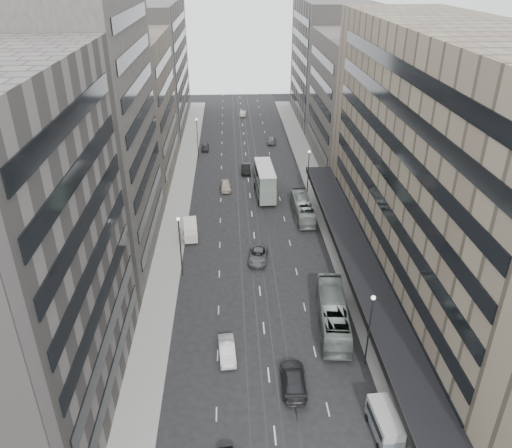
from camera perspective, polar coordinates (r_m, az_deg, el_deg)
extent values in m
plane|color=black|center=(55.11, 0.97, -12.48)|extent=(220.00, 220.00, 0.00)
cube|color=gray|center=(88.33, 7.08, 3.85)|extent=(4.00, 125.00, 0.15)
cube|color=gray|center=(87.46, -8.63, 3.50)|extent=(4.00, 125.00, 0.15)
cube|color=gray|center=(59.38, 21.79, 5.44)|extent=(15.00, 60.00, 30.00)
cube|color=black|center=(61.01, 11.81, -4.08)|extent=(4.40, 60.00, 0.50)
cube|color=#433F3A|center=(99.94, 11.62, 13.59)|extent=(15.00, 28.00, 24.00)
cube|color=#68635E|center=(128.19, 8.46, 17.82)|extent=(15.00, 32.00, 28.00)
cube|color=#433F3A|center=(66.29, -19.31, 9.94)|extent=(15.00, 26.00, 34.00)
cube|color=#6F6556|center=(92.74, -14.74, 12.48)|extent=(15.00, 28.00, 25.00)
cube|color=#68635E|center=(124.20, -12.08, 17.21)|extent=(15.00, 38.00, 28.00)
cylinder|color=#262628|center=(50.29, 12.76, -12.00)|extent=(0.16, 0.16, 8.00)
sphere|color=silver|center=(47.82, 13.27, -8.21)|extent=(0.44, 0.44, 0.44)
cylinder|color=#262628|center=(84.16, 5.97, 5.58)|extent=(0.16, 0.16, 8.00)
sphere|color=silver|center=(82.70, 6.11, 8.21)|extent=(0.44, 0.44, 0.44)
cylinder|color=#262628|center=(62.85, -8.63, -2.75)|extent=(0.16, 0.16, 8.00)
sphere|color=silver|center=(60.89, -8.91, 0.57)|extent=(0.44, 0.44, 0.44)
cylinder|color=#262628|center=(102.16, -6.70, 9.59)|extent=(0.16, 0.16, 8.00)
sphere|color=silver|center=(100.96, -6.83, 11.80)|extent=(0.44, 0.44, 0.44)
imported|color=slate|center=(55.81, 8.75, -10.04)|extent=(4.04, 12.30, 3.36)
imported|color=gray|center=(78.25, 5.35, 1.80)|extent=(2.59, 10.62, 2.95)
cube|color=slate|center=(84.81, 1.02, 4.29)|extent=(3.12, 9.87, 2.49)
cube|color=slate|center=(83.90, 1.03, 5.75)|extent=(3.05, 9.47, 2.17)
cube|color=silver|center=(83.48, 1.04, 6.48)|extent=(3.12, 9.87, 0.13)
cylinder|color=black|center=(82.01, 0.34, 2.48)|extent=(0.35, 1.10, 1.08)
cylinder|color=black|center=(82.30, 2.22, 2.56)|extent=(0.35, 1.10, 1.08)
cylinder|color=black|center=(88.38, -0.12, 4.42)|extent=(0.35, 1.10, 1.08)
cylinder|color=black|center=(88.65, 1.63, 4.49)|extent=(0.35, 1.10, 1.08)
cube|color=#5B6063|center=(46.64, 14.43, -21.46)|extent=(2.18, 4.64, 1.18)
cube|color=#A4A49F|center=(45.86, 14.59, -20.59)|extent=(2.14, 4.55, 0.93)
cylinder|color=black|center=(45.93, 13.80, -23.52)|extent=(0.23, 0.68, 0.67)
cylinder|color=black|center=(46.51, 16.19, -23.07)|extent=(0.23, 0.68, 0.67)
cylinder|color=black|center=(47.70, 12.56, -20.81)|extent=(0.23, 0.68, 0.67)
cylinder|color=black|center=(48.26, 14.83, -20.42)|extent=(0.23, 0.68, 0.67)
cube|color=#BBB4A8|center=(72.54, -7.48, -0.98)|extent=(2.27, 4.35, 1.29)
cube|color=silver|center=(71.99, -7.53, -0.18)|extent=(2.22, 4.26, 1.01)
cylinder|color=black|center=(71.65, -8.16, -2.01)|extent=(0.25, 0.68, 0.67)
cylinder|color=black|center=(71.65, -6.66, -1.91)|extent=(0.25, 0.68, 0.67)
cylinder|color=black|center=(74.07, -8.21, -0.96)|extent=(0.25, 0.68, 0.67)
cylinder|color=black|center=(74.06, -6.75, -0.86)|extent=(0.25, 0.68, 0.67)
imported|color=silver|center=(52.17, -3.33, -14.21)|extent=(1.92, 4.63, 1.49)
imported|color=#525254|center=(66.96, 0.23, -3.62)|extent=(3.05, 5.41, 1.43)
imported|color=#232326|center=(49.21, 4.30, -17.31)|extent=(2.56, 5.79, 1.65)
imported|color=#B4A495|center=(87.84, -3.49, 4.39)|extent=(2.09, 4.70, 1.57)
imported|color=black|center=(95.25, -1.14, 6.35)|extent=(1.78, 4.78, 1.56)
imported|color=silver|center=(94.03, 1.18, 5.98)|extent=(2.60, 4.94, 1.33)
imported|color=slate|center=(111.71, 1.76, 9.57)|extent=(2.47, 4.91, 1.37)
imported|color=#232426|center=(107.70, -5.83, 8.73)|extent=(1.63, 3.94, 1.34)
imported|color=#B5AD96|center=(132.81, -1.49, 12.55)|extent=(1.87, 4.27, 1.36)
imported|color=black|center=(52.38, 16.34, -14.85)|extent=(0.72, 0.50, 1.88)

